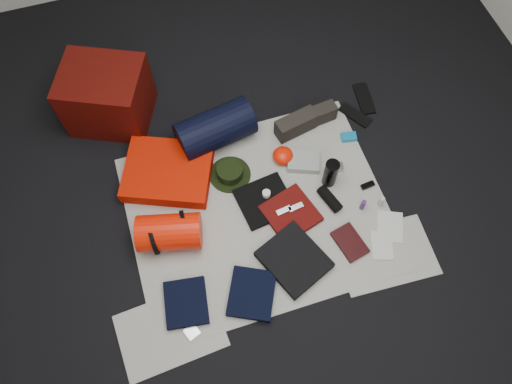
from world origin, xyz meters
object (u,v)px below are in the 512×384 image
object	(u,v)px
red_cabinet	(107,96)
paperback_book	(350,242)
navy_duffel	(215,129)
water_bottle	(331,173)
stuff_sack	(169,232)
sleeping_pad	(168,172)
compact_camera	(335,167)

from	to	relation	value
red_cabinet	paperback_book	xyz separation A→B (m)	(1.20, -1.38, -0.19)
navy_duffel	water_bottle	size ratio (longest dim) A/B	2.24
red_cabinet	paperback_book	bearing A→B (deg)	-24.57
red_cabinet	water_bottle	distance (m)	1.55
stuff_sack	paperback_book	distance (m)	1.09
water_bottle	paperback_book	world-z (taller)	water_bottle
paperback_book	red_cabinet	bearing A→B (deg)	118.26
sleeping_pad	paperback_book	xyz separation A→B (m)	(0.95, -0.79, -0.03)
stuff_sack	navy_duffel	xyz separation A→B (m)	(0.46, 0.61, 0.02)
water_bottle	compact_camera	distance (m)	0.14
paperback_book	water_bottle	bearing A→B (deg)	73.03
navy_duffel	paperback_book	distance (m)	1.13
stuff_sack	red_cabinet	bearing A→B (deg)	99.39
red_cabinet	water_bottle	world-z (taller)	red_cabinet
stuff_sack	compact_camera	size ratio (longest dim) A/B	3.96
sleeping_pad	stuff_sack	world-z (taller)	stuff_sack
stuff_sack	paperback_book	world-z (taller)	stuff_sack
navy_duffel	compact_camera	world-z (taller)	navy_duffel
sleeping_pad	paperback_book	distance (m)	1.24
stuff_sack	navy_duffel	bearing A→B (deg)	53.31
compact_camera	paperback_book	distance (m)	0.53
red_cabinet	stuff_sack	xyz separation A→B (m)	(0.17, -1.02, -0.10)
compact_camera	red_cabinet	bearing A→B (deg)	158.35
water_bottle	paperback_book	xyz separation A→B (m)	(-0.03, -0.44, -0.10)
paperback_book	compact_camera	bearing A→B (deg)	65.18
stuff_sack	compact_camera	xyz separation A→B (m)	(1.14, 0.16, -0.09)
red_cabinet	paperback_book	world-z (taller)	red_cabinet
water_bottle	compact_camera	size ratio (longest dim) A/B	2.35
red_cabinet	compact_camera	size ratio (longest dim) A/B	5.43
compact_camera	stuff_sack	bearing A→B (deg)	-160.30
red_cabinet	navy_duffel	size ratio (longest dim) A/B	1.03
sleeping_pad	compact_camera	bearing A→B (deg)	-14.81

